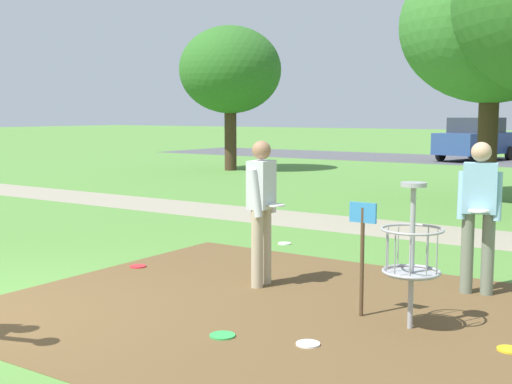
{
  "coord_description": "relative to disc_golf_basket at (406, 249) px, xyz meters",
  "views": [
    {
      "loc": [
        6.01,
        -3.75,
        2.02
      ],
      "look_at": [
        1.14,
        3.47,
        1.0
      ],
      "focal_mm": 47.17,
      "sensor_mm": 36.0,
      "label": 1
    }
  ],
  "objects": [
    {
      "name": "dirt_tee_pad",
      "position": [
        -1.44,
        -0.2,
        -0.75
      ],
      "size": [
        5.45,
        4.97,
        0.01
      ],
      "primitive_type": "cube",
      "color": "brown",
      "rests_on": "ground"
    },
    {
      "name": "tree_near_right",
      "position": [
        -1.87,
        9.64,
        3.2
      ],
      "size": [
        4.07,
        4.07,
        5.7
      ],
      "color": "#422D1E",
      "rests_on": "ground"
    },
    {
      "name": "frisbee_mid_grass",
      "position": [
        -3.86,
        0.42,
        -0.74
      ],
      "size": [
        0.21,
        0.21,
        0.02
      ],
      "primitive_type": "cylinder",
      "color": "red",
      "rests_on": "ground"
    },
    {
      "name": "frisbee_by_tee",
      "position": [
        0.99,
        -0.11,
        -0.74
      ],
      "size": [
        0.21,
        0.21,
        0.02
      ],
      "primitive_type": "cylinder",
      "color": "gold",
      "rests_on": "ground"
    },
    {
      "name": "frisbee_far_left",
      "position": [
        -3.08,
        2.84,
        -0.74
      ],
      "size": [
        0.2,
        0.2,
        0.02
      ],
      "primitive_type": "cylinder",
      "color": "white",
      "rests_on": "ground"
    },
    {
      "name": "frisbee_near_basket",
      "position": [
        -1.27,
        -1.19,
        -0.74
      ],
      "size": [
        0.24,
        0.24,
        0.02
      ],
      "primitive_type": "cylinder",
      "color": "green",
      "rests_on": "ground"
    },
    {
      "name": "player_waiting_left",
      "position": [
        0.22,
        1.58,
        0.21
      ],
      "size": [
        0.49,
        0.43,
        1.71
      ],
      "color": "slate",
      "rests_on": "ground"
    },
    {
      "name": "disc_golf_basket",
      "position": [
        0.0,
        0.0,
        0.0
      ],
      "size": [
        0.98,
        0.58,
        1.39
      ],
      "color": "#9E9EA3",
      "rests_on": "ground"
    },
    {
      "name": "parked_car_leftmost",
      "position": [
        -6.02,
        23.32,
        0.17
      ],
      "size": [
        2.68,
        4.49,
        1.84
      ],
      "color": "#2D4784",
      "rests_on": "ground"
    },
    {
      "name": "player_throwing",
      "position": [
        -1.99,
        0.54,
        0.21
      ],
      "size": [
        0.42,
        0.49,
        1.71
      ],
      "color": "tan",
      "rests_on": "ground"
    },
    {
      "name": "gravel_path",
      "position": [
        -3.72,
        5.09,
        -0.75
      ],
      "size": [
        40.0,
        1.72,
        0.0
      ],
      "primitive_type": "cube",
      "color": "gray",
      "rests_on": "ground"
    },
    {
      "name": "frisbee_far_right",
      "position": [
        -0.51,
        -0.95,
        -0.74
      ],
      "size": [
        0.21,
        0.21,
        0.02
      ],
      "primitive_type": "cylinder",
      "color": "white",
      "rests_on": "ground"
    },
    {
      "name": "tree_mid_left",
      "position": [
        -11.84,
        13.42,
        2.77
      ],
      "size": [
        3.59,
        3.59,
        5.07
      ],
      "color": "#422D1E",
      "rests_on": "ground"
    }
  ]
}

